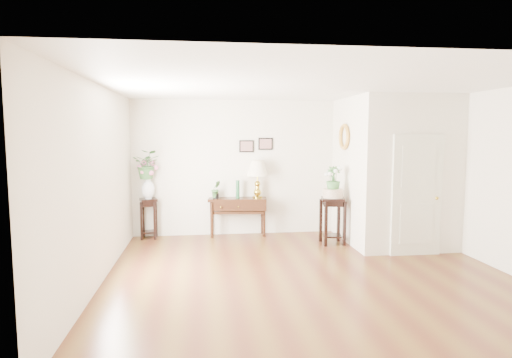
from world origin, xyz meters
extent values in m
cube|color=brown|center=(0.00, 0.00, 0.00)|extent=(6.00, 5.50, 0.02)
cube|color=white|center=(0.00, 0.00, 2.80)|extent=(6.00, 5.50, 0.02)
cube|color=silver|center=(0.00, 2.75, 1.40)|extent=(6.00, 0.02, 2.80)
cube|color=silver|center=(0.00, -2.75, 1.40)|extent=(6.00, 0.02, 2.80)
cube|color=silver|center=(-3.00, 0.00, 1.40)|extent=(0.02, 5.50, 2.80)
cube|color=silver|center=(3.00, 0.00, 1.40)|extent=(0.02, 5.50, 2.80)
cube|color=silver|center=(2.10, 1.77, 1.40)|extent=(1.80, 1.95, 2.80)
cube|color=beige|center=(2.10, 0.78, 1.05)|extent=(0.90, 0.05, 2.10)
cube|color=black|center=(-0.65, 2.73, 1.85)|extent=(0.30, 0.02, 0.25)
cube|color=black|center=(-0.25, 2.73, 1.90)|extent=(0.30, 0.02, 0.25)
torus|color=gold|center=(1.16, 1.90, 2.05)|extent=(0.07, 0.51, 0.51)
cube|color=black|center=(-0.86, 2.57, 0.40)|extent=(1.23, 0.54, 0.79)
cube|color=#B49728|center=(-0.44, 2.57, 1.14)|extent=(0.56, 0.56, 0.78)
cylinder|color=#1D4F2C|center=(-0.85, 2.57, 0.96)|extent=(0.09, 0.09, 0.37)
imported|color=#396E36|center=(-1.30, 2.57, 0.97)|extent=(0.24, 0.21, 0.35)
cube|color=black|center=(-2.65, 2.57, 0.41)|extent=(0.39, 0.39, 0.81)
imported|color=#396E36|center=(-2.65, 2.57, 1.51)|extent=(0.59, 0.54, 0.58)
cube|color=black|center=(0.90, 1.71, 0.45)|extent=(0.50, 0.50, 0.89)
cylinder|color=beige|center=(0.90, 1.71, 0.97)|extent=(0.44, 0.44, 0.17)
imported|color=#396E36|center=(0.90, 1.71, 1.25)|extent=(0.33, 0.33, 0.48)
camera|label=1|loc=(-1.56, -6.11, 2.10)|focal=30.00mm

